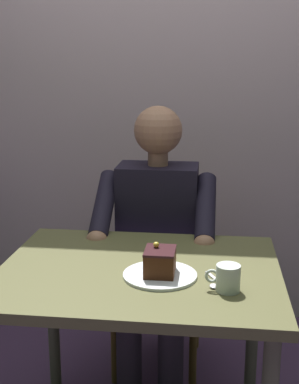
# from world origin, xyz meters

# --- Properties ---
(cafe_rear_panel) EXTENTS (6.40, 0.12, 3.00)m
(cafe_rear_panel) POSITION_xyz_m (0.00, -1.26, 1.50)
(cafe_rear_panel) COLOR #AF9C9A
(cafe_rear_panel) RESTS_ON ground
(dining_table) EXTENTS (0.98, 0.78, 0.76)m
(dining_table) POSITION_xyz_m (0.00, 0.00, 0.66)
(dining_table) COLOR brown
(dining_table) RESTS_ON ground
(chair) EXTENTS (0.42, 0.42, 0.91)m
(chair) POSITION_xyz_m (0.00, -0.70, 0.50)
(chair) COLOR brown
(chair) RESTS_ON ground
(seated_person) EXTENTS (0.53, 0.58, 1.27)m
(seated_person) POSITION_xyz_m (0.00, -0.53, 0.67)
(seated_person) COLOR black
(seated_person) RESTS_ON ground
(dessert_plate) EXTENTS (0.25, 0.25, 0.01)m
(dessert_plate) POSITION_xyz_m (-0.08, 0.07, 0.76)
(dessert_plate) COLOR white
(dessert_plate) RESTS_ON dining_table
(cake_slice) EXTENTS (0.10, 0.12, 0.11)m
(cake_slice) POSITION_xyz_m (-0.08, 0.07, 0.81)
(cake_slice) COLOR #3D1D0C
(cake_slice) RESTS_ON dessert_plate
(coffee_cup) EXTENTS (0.11, 0.08, 0.09)m
(coffee_cup) POSITION_xyz_m (-0.30, 0.15, 0.80)
(coffee_cup) COLOR beige
(coffee_cup) RESTS_ON dining_table
(dessert_spoon) EXTENTS (0.06, 0.14, 0.01)m
(dessert_spoon) POSITION_xyz_m (-0.26, 0.10, 0.76)
(dessert_spoon) COLOR silver
(dessert_spoon) RESTS_ON dining_table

